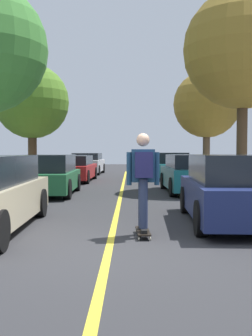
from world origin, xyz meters
TOP-DOWN VIEW (x-y plane):
  - ground at (0.00, 0.00)m, footprint 80.00×80.00m
  - center_line at (0.00, 4.00)m, footprint 0.12×39.20m
  - parked_car_left_near at (-2.51, 7.76)m, footprint 1.99×4.12m
  - parked_car_left_far at (-2.51, 14.00)m, footprint 2.05×4.69m
  - parked_car_left_farthest at (-2.51, 20.42)m, footprint 2.12×4.34m
  - parked_car_right_nearest at (2.51, 2.30)m, footprint 2.10×4.16m
  - parked_car_right_near at (2.51, 8.57)m, footprint 1.95×4.29m
  - parked_car_right_far at (2.51, 15.72)m, footprint 1.99×4.21m
  - street_tree_left_near at (-4.59, 14.15)m, footprint 3.68×3.68m
  - street_tree_right_nearest at (4.59, 9.43)m, footprint 4.52×4.52m
  - street_tree_right_near at (4.59, 16.68)m, footprint 3.72×3.72m
  - skateboard at (0.55, 1.00)m, footprint 0.26×0.85m
  - skateboarder at (0.55, 0.96)m, footprint 0.58×0.70m

SIDE VIEW (x-z plane):
  - ground at x=0.00m, z-range 0.00..0.00m
  - center_line at x=0.00m, z-range 0.00..0.01m
  - skateboard at x=0.55m, z-range 0.04..0.14m
  - parked_car_left_far at x=-2.51m, z-range -0.01..1.27m
  - parked_car_left_farthest at x=-2.51m, z-range -0.01..1.36m
  - parked_car_right_far at x=2.51m, z-range -0.03..1.39m
  - parked_car_left_near at x=-2.51m, z-range -0.01..1.37m
  - parked_car_right_near at x=2.51m, z-range 0.00..1.37m
  - parked_car_right_nearest at x=2.51m, z-range -0.01..1.42m
  - skateboarder at x=0.55m, z-range 0.22..1.93m
  - street_tree_left_near at x=-4.59m, z-range 1.11..6.78m
  - street_tree_right_near at x=4.59m, z-range 1.17..7.01m
  - street_tree_right_nearest at x=4.59m, z-range 1.60..9.07m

